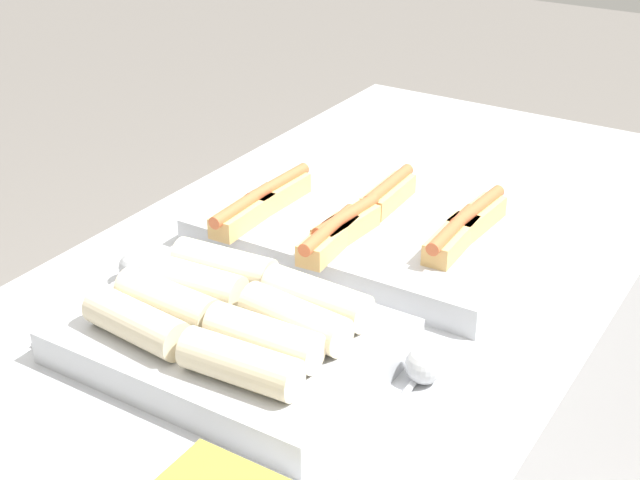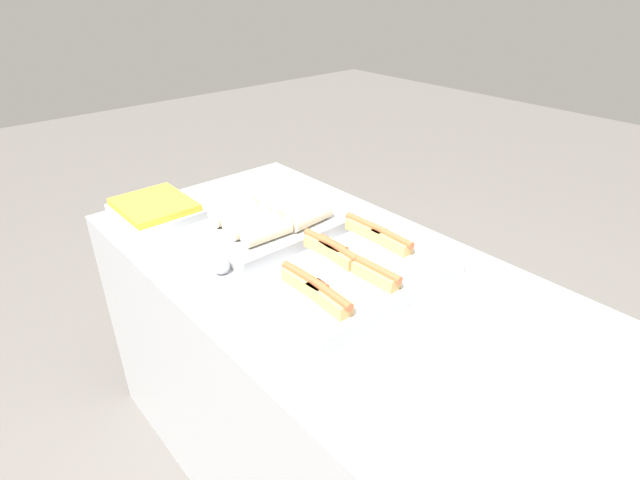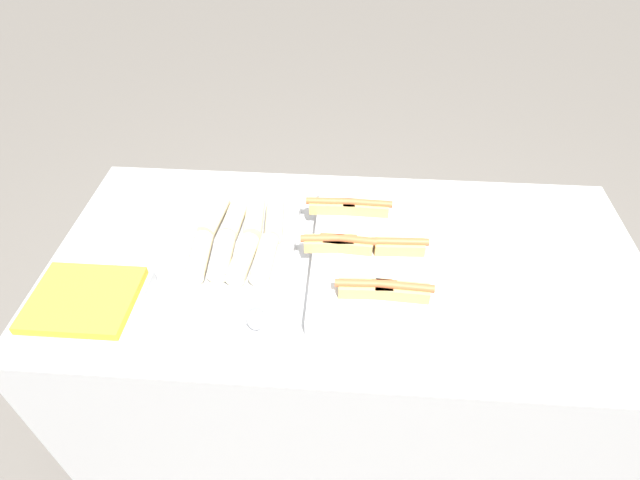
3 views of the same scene
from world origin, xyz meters
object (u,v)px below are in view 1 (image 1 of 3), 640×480
serving_spoon_near (419,373)px  serving_spoon_far (129,273)px  tray_wraps (230,330)px  tray_hotdogs (365,230)px

serving_spoon_near → serving_spoon_far: (-0.00, 0.52, 0.00)m
tray_wraps → serving_spoon_near: tray_wraps is taller
tray_wraps → serving_spoon_far: (0.07, 0.26, -0.02)m
tray_wraps → serving_spoon_near: size_ratio=1.71×
tray_wraps → serving_spoon_near: 0.27m
tray_hotdogs → serving_spoon_near: (-0.31, -0.26, -0.01)m
tray_hotdogs → serving_spoon_far: bearing=140.8°
tray_hotdogs → tray_wraps: tray_wraps is taller
serving_spoon_near → serving_spoon_far: same height
tray_hotdogs → serving_spoon_far: tray_hotdogs is taller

